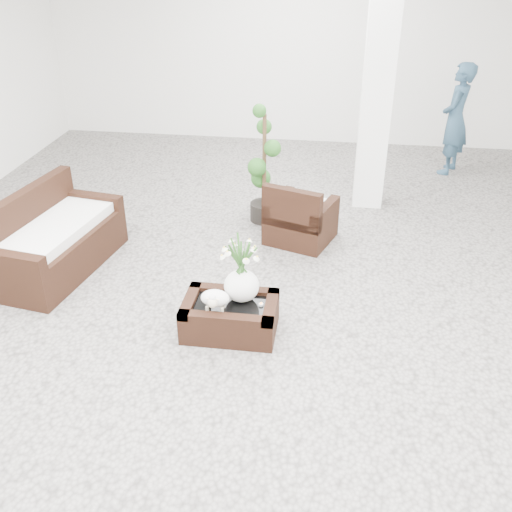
# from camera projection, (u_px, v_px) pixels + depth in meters

# --- Properties ---
(ground) EXTENTS (11.00, 11.00, 0.00)m
(ground) POSITION_uv_depth(u_px,v_px,m) (257.00, 302.00, 6.24)
(ground) COLOR gray
(ground) RESTS_ON ground
(column) EXTENTS (0.40, 0.40, 3.50)m
(column) POSITION_uv_depth(u_px,v_px,m) (378.00, 79.00, 7.66)
(column) COLOR white
(column) RESTS_ON ground
(coffee_table) EXTENTS (0.90, 0.60, 0.31)m
(coffee_table) POSITION_uv_depth(u_px,v_px,m) (230.00, 318.00, 5.73)
(coffee_table) COLOR black
(coffee_table) RESTS_ON ground
(sheep_figurine) EXTENTS (0.28, 0.23, 0.21)m
(sheep_figurine) POSITION_uv_depth(u_px,v_px,m) (215.00, 300.00, 5.53)
(sheep_figurine) COLOR white
(sheep_figurine) RESTS_ON coffee_table
(planter_narcissus) EXTENTS (0.44, 0.44, 0.80)m
(planter_narcissus) POSITION_uv_depth(u_px,v_px,m) (241.00, 264.00, 5.53)
(planter_narcissus) COLOR white
(planter_narcissus) RESTS_ON coffee_table
(tealight) EXTENTS (0.04, 0.04, 0.03)m
(tealight) POSITION_uv_depth(u_px,v_px,m) (261.00, 304.00, 5.63)
(tealight) COLOR white
(tealight) RESTS_ON coffee_table
(armchair) EXTENTS (0.94, 0.92, 0.80)m
(armchair) POSITION_uv_depth(u_px,v_px,m) (301.00, 211.00, 7.30)
(armchair) COLOR black
(armchair) RESTS_ON ground
(loveseat) EXTENTS (1.09, 1.83, 0.92)m
(loveseat) POSITION_uv_depth(u_px,v_px,m) (55.00, 233.00, 6.65)
(loveseat) COLOR black
(loveseat) RESTS_ON ground
(topiary) EXTENTS (0.41, 0.41, 1.56)m
(topiary) POSITION_uv_depth(u_px,v_px,m) (264.00, 166.00, 7.62)
(topiary) COLOR #1F4C18
(topiary) RESTS_ON ground
(shopper) EXTENTS (0.63, 0.74, 1.73)m
(shopper) POSITION_uv_depth(u_px,v_px,m) (455.00, 119.00, 9.16)
(shopper) COLOR #29455B
(shopper) RESTS_ON ground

